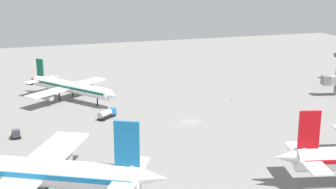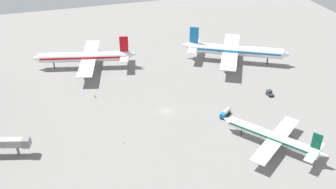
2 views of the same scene
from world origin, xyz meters
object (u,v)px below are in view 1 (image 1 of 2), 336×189
object	(u,v)px
ground_crew_worker	(310,131)
airplane_distant	(20,171)
airplane_at_gate	(70,87)
pushback_tractor	(33,81)
baggage_tug	(16,134)
safety_cone_near_gate	(232,100)
fuel_truck	(107,114)

from	to	relation	value
ground_crew_worker	airplane_distant	bearing A→B (deg)	7.72
airplane_at_gate	pushback_tractor	world-z (taller)	airplane_at_gate
baggage_tug	airplane_at_gate	bearing A→B (deg)	146.95
pushback_tractor	safety_cone_near_gate	xyz separation A→B (m)	(-43.61, -59.67, -0.67)
airplane_distant	ground_crew_worker	world-z (taller)	airplane_distant
safety_cone_near_gate	airplane_distant	bearing A→B (deg)	127.13
pushback_tractor	fuel_truck	world-z (taller)	fuel_truck
safety_cone_near_gate	pushback_tractor	bearing A→B (deg)	53.84
airplane_at_gate	ground_crew_worker	world-z (taller)	airplane_at_gate
baggage_tug	safety_cone_near_gate	size ratio (longest dim) A/B	5.56
ground_crew_worker	safety_cone_near_gate	xyz separation A→B (m)	(35.01, 5.69, -0.55)
airplane_distant	safety_cone_near_gate	world-z (taller)	airplane_distant
airplane_at_gate	airplane_distant	world-z (taller)	airplane_distant
baggage_tug	pushback_tractor	size ratio (longest dim) A/B	0.71
airplane_at_gate	ground_crew_worker	size ratio (longest dim) A/B	19.79
airplane_at_gate	airplane_distant	xyz separation A→B (m)	(-67.01, 16.72, 1.80)
airplane_at_gate	safety_cone_near_gate	distance (m)	52.22
airplane_at_gate	pushback_tractor	distance (m)	28.69
airplane_distant	baggage_tug	xyz separation A→B (m)	(35.09, 0.66, -4.95)
airplane_distant	baggage_tug	world-z (taller)	airplane_distant
airplane_distant	safety_cone_near_gate	size ratio (longest dim) A/B	84.43
airplane_at_gate	safety_cone_near_gate	bearing A→B (deg)	34.22
fuel_truck	ground_crew_worker	bearing A→B (deg)	-71.72
airplane_distant	pushback_tractor	xyz separation A→B (m)	(93.50, -6.21, -5.13)
baggage_tug	ground_crew_worker	distance (m)	75.02
airplane_at_gate	fuel_truck	bearing A→B (deg)	-18.39
airplane_at_gate	safety_cone_near_gate	xyz separation A→B (m)	(-17.12, -49.17, -4.00)
airplane_distant	ground_crew_worker	distance (m)	73.30
airplane_at_gate	airplane_distant	bearing A→B (deg)	-50.59
airplane_at_gate	baggage_tug	xyz separation A→B (m)	(-31.92, 17.38, -3.15)
baggage_tug	ground_crew_worker	bearing A→B (deg)	69.88
pushback_tractor	ground_crew_worker	bearing A→B (deg)	-105.36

